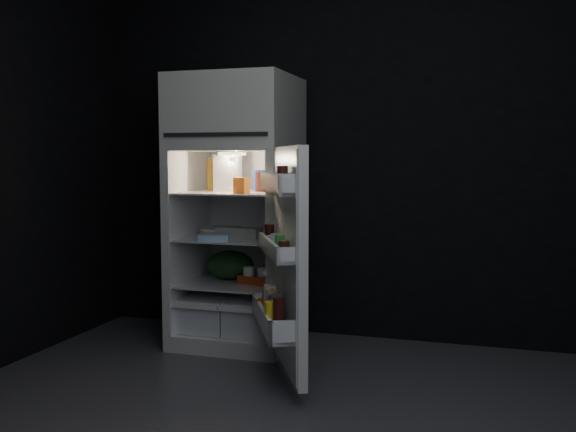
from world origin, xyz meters
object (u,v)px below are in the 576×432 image
(egg_carton, at_px, (239,233))
(refrigerator, at_px, (238,202))
(milk_jug, at_px, (228,173))
(fridge_door, at_px, (285,262))
(yogurt_tray, at_px, (257,280))

(egg_carton, bearing_deg, refrigerator, 118.24)
(refrigerator, distance_m, egg_carton, 0.23)
(milk_jug, xyz_separation_m, egg_carton, (0.11, -0.08, -0.38))
(milk_jug, bearing_deg, fridge_door, -48.11)
(refrigerator, relative_size, yogurt_tray, 7.54)
(fridge_door, bearing_deg, milk_jug, 132.11)
(refrigerator, xyz_separation_m, egg_carton, (0.05, -0.12, -0.19))
(fridge_door, relative_size, egg_carton, 4.15)
(egg_carton, bearing_deg, fridge_door, -45.07)
(refrigerator, bearing_deg, egg_carton, -66.51)
(egg_carton, bearing_deg, milk_jug, 147.95)
(egg_carton, relative_size, yogurt_tray, 1.24)
(milk_jug, distance_m, egg_carton, 0.41)
(refrigerator, distance_m, milk_jug, 0.20)
(yogurt_tray, bearing_deg, milk_jug, -173.19)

